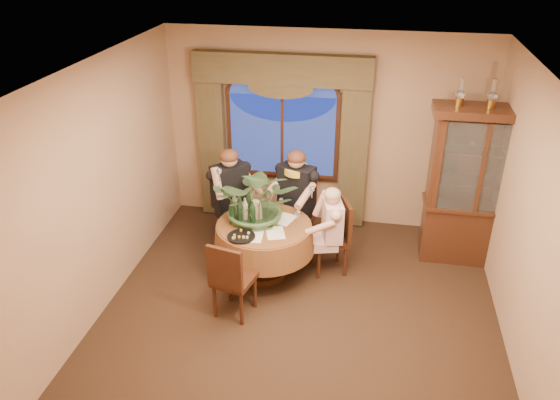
% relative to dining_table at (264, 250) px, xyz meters
% --- Properties ---
extents(floor, '(5.00, 5.00, 0.00)m').
position_rel_dining_table_xyz_m(floor, '(0.55, -0.86, -0.38)').
color(floor, black).
rests_on(floor, ground).
extents(wall_back, '(4.50, 0.00, 4.50)m').
position_rel_dining_table_xyz_m(wall_back, '(0.55, 1.64, 1.02)').
color(wall_back, '#A27A59').
rests_on(wall_back, ground).
extents(wall_right, '(0.00, 5.00, 5.00)m').
position_rel_dining_table_xyz_m(wall_right, '(2.80, -0.86, 1.02)').
color(wall_right, '#A27A59').
rests_on(wall_right, ground).
extents(ceiling, '(5.00, 5.00, 0.00)m').
position_rel_dining_table_xyz_m(ceiling, '(0.55, -0.86, 2.42)').
color(ceiling, white).
rests_on(ceiling, wall_back).
extents(window, '(1.62, 0.10, 1.32)m').
position_rel_dining_table_xyz_m(window, '(-0.05, 1.57, 0.92)').
color(window, navy).
rests_on(window, wall_back).
extents(arched_transom, '(1.60, 0.06, 0.44)m').
position_rel_dining_table_xyz_m(arched_transom, '(-0.05, 1.57, 1.71)').
color(arched_transom, navy).
rests_on(arched_transom, wall_back).
extents(drapery_left, '(0.38, 0.14, 2.32)m').
position_rel_dining_table_xyz_m(drapery_left, '(-1.08, 1.52, 0.80)').
color(drapery_left, '#443A1F').
rests_on(drapery_left, floor).
extents(drapery_right, '(0.38, 0.14, 2.32)m').
position_rel_dining_table_xyz_m(drapery_right, '(0.98, 1.52, 0.80)').
color(drapery_right, '#443A1F').
rests_on(drapery_right, floor).
extents(swag_valance, '(2.45, 0.16, 0.42)m').
position_rel_dining_table_xyz_m(swag_valance, '(-0.05, 1.49, 1.90)').
color(swag_valance, '#443A1F').
rests_on(swag_valance, wall_back).
extents(dining_table, '(1.29, 1.29, 0.75)m').
position_rel_dining_table_xyz_m(dining_table, '(0.00, 0.00, 0.00)').
color(dining_table, maroon).
rests_on(dining_table, floor).
extents(china_cabinet, '(1.29, 0.51, 2.09)m').
position_rel_dining_table_xyz_m(china_cabinet, '(2.55, 0.89, 0.67)').
color(china_cabinet, '#33190F').
rests_on(china_cabinet, floor).
extents(oil_lamp_left, '(0.11, 0.11, 0.34)m').
position_rel_dining_table_xyz_m(oil_lamp_left, '(2.19, 0.89, 1.88)').
color(oil_lamp_left, '#A5722D').
rests_on(oil_lamp_left, china_cabinet).
extents(oil_lamp_center, '(0.11, 0.11, 0.34)m').
position_rel_dining_table_xyz_m(oil_lamp_center, '(2.55, 0.89, 1.88)').
color(oil_lamp_center, '#A5722D').
rests_on(oil_lamp_center, china_cabinet).
extents(oil_lamp_right, '(0.11, 0.11, 0.34)m').
position_rel_dining_table_xyz_m(oil_lamp_right, '(2.91, 0.89, 1.88)').
color(oil_lamp_right, '#A5722D').
rests_on(oil_lamp_right, china_cabinet).
extents(chair_right, '(0.54, 0.54, 0.96)m').
position_rel_dining_table_xyz_m(chair_right, '(0.79, 0.28, 0.10)').
color(chair_right, black).
rests_on(chair_right, floor).
extents(chair_back_right, '(0.54, 0.54, 0.96)m').
position_rel_dining_table_xyz_m(chair_back_right, '(0.27, 0.73, 0.10)').
color(chair_back_right, black).
rests_on(chair_back_right, floor).
extents(chair_back, '(0.59, 0.59, 0.96)m').
position_rel_dining_table_xyz_m(chair_back, '(-0.53, 0.73, 0.10)').
color(chair_back, black).
rests_on(chair_back, floor).
extents(chair_front_left, '(0.51, 0.51, 0.96)m').
position_rel_dining_table_xyz_m(chair_front_left, '(-0.18, -0.77, 0.10)').
color(chair_front_left, black).
rests_on(chair_front_left, floor).
extents(person_pink, '(0.49, 0.52, 1.21)m').
position_rel_dining_table_xyz_m(person_pink, '(0.82, 0.21, 0.23)').
color(person_pink, beige).
rests_on(person_pink, floor).
extents(person_back, '(0.70, 0.70, 1.45)m').
position_rel_dining_table_xyz_m(person_back, '(-0.59, 0.63, 0.35)').
color(person_back, black).
rests_on(person_back, floor).
extents(person_scarf, '(0.65, 0.63, 1.44)m').
position_rel_dining_table_xyz_m(person_scarf, '(0.29, 0.76, 0.35)').
color(person_scarf, black).
rests_on(person_scarf, floor).
extents(stoneware_vase, '(0.14, 0.14, 0.27)m').
position_rel_dining_table_xyz_m(stoneware_vase, '(-0.11, 0.09, 0.51)').
color(stoneware_vase, tan).
rests_on(stoneware_vase, dining_table).
extents(centerpiece_plant, '(1.02, 1.13, 0.88)m').
position_rel_dining_table_xyz_m(centerpiece_plant, '(-0.08, 0.11, 1.02)').
color(centerpiece_plant, '#3A5A34').
rests_on(centerpiece_plant, dining_table).
extents(olive_bowl, '(0.14, 0.14, 0.04)m').
position_rel_dining_table_xyz_m(olive_bowl, '(0.07, -0.08, 0.40)').
color(olive_bowl, '#45552B').
rests_on(olive_bowl, dining_table).
extents(cheese_platter, '(0.33, 0.33, 0.02)m').
position_rel_dining_table_xyz_m(cheese_platter, '(-0.19, -0.35, 0.39)').
color(cheese_platter, black).
rests_on(cheese_platter, dining_table).
extents(wine_bottle_0, '(0.07, 0.07, 0.33)m').
position_rel_dining_table_xyz_m(wine_bottle_0, '(-0.12, -0.05, 0.54)').
color(wine_bottle_0, black).
rests_on(wine_bottle_0, dining_table).
extents(wine_bottle_1, '(0.07, 0.07, 0.33)m').
position_rel_dining_table_xyz_m(wine_bottle_1, '(-0.23, 0.18, 0.54)').
color(wine_bottle_1, black).
rests_on(wine_bottle_1, dining_table).
extents(wine_bottle_2, '(0.07, 0.07, 0.33)m').
position_rel_dining_table_xyz_m(wine_bottle_2, '(-0.23, 0.01, 0.54)').
color(wine_bottle_2, tan).
rests_on(wine_bottle_2, dining_table).
extents(wine_bottle_3, '(0.07, 0.07, 0.33)m').
position_rel_dining_table_xyz_m(wine_bottle_3, '(-0.29, -0.04, 0.54)').
color(wine_bottle_3, black).
rests_on(wine_bottle_3, dining_table).
extents(wine_bottle_4, '(0.07, 0.07, 0.33)m').
position_rel_dining_table_xyz_m(wine_bottle_4, '(-0.38, -0.05, 0.54)').
color(wine_bottle_4, black).
rests_on(wine_bottle_4, dining_table).
extents(wine_bottle_5, '(0.07, 0.07, 0.33)m').
position_rel_dining_table_xyz_m(wine_bottle_5, '(-0.39, 0.10, 0.54)').
color(wine_bottle_5, tan).
rests_on(wine_bottle_5, dining_table).
extents(tasting_paper_0, '(0.29, 0.35, 0.00)m').
position_rel_dining_table_xyz_m(tasting_paper_0, '(0.18, -0.19, 0.38)').
color(tasting_paper_0, white).
rests_on(tasting_paper_0, dining_table).
extents(tasting_paper_1, '(0.30, 0.35, 0.00)m').
position_rel_dining_table_xyz_m(tasting_paper_1, '(0.23, 0.16, 0.38)').
color(tasting_paper_1, white).
rests_on(tasting_paper_1, dining_table).
extents(tasting_paper_2, '(0.23, 0.31, 0.00)m').
position_rel_dining_table_xyz_m(tasting_paper_2, '(-0.06, -0.30, 0.38)').
color(tasting_paper_2, white).
rests_on(tasting_paper_2, dining_table).
extents(wine_glass_person_pink, '(0.07, 0.07, 0.18)m').
position_rel_dining_table_xyz_m(wine_glass_person_pink, '(0.40, 0.10, 0.46)').
color(wine_glass_person_pink, silver).
rests_on(wine_glass_person_pink, dining_table).
extents(wine_glass_person_back, '(0.07, 0.07, 0.18)m').
position_rel_dining_table_xyz_m(wine_glass_person_back, '(-0.28, 0.30, 0.46)').
color(wine_glass_person_back, silver).
rests_on(wine_glass_person_back, dining_table).
extents(wine_glass_person_scarf, '(0.07, 0.07, 0.18)m').
position_rel_dining_table_xyz_m(wine_glass_person_scarf, '(0.15, 0.39, 0.46)').
color(wine_glass_person_scarf, silver).
rests_on(wine_glass_person_scarf, dining_table).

